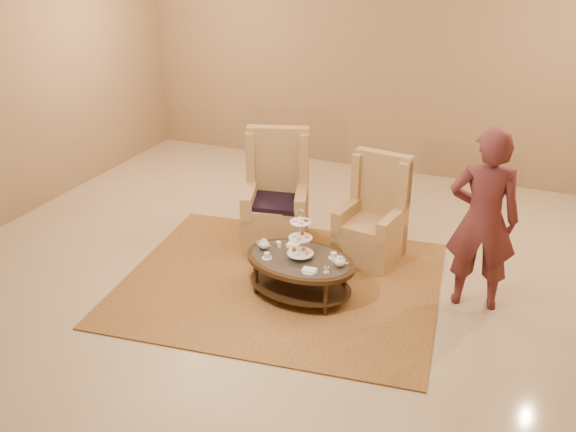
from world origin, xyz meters
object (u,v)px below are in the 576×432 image
at_px(tea_table, 300,265).
at_px(armchair_left, 277,205).
at_px(person, 483,220).
at_px(armchair_right, 373,224).

distance_m(tea_table, armchair_left, 1.30).
bearing_deg(tea_table, person, 25.95).
relative_size(tea_table, person, 0.69).
height_order(armchair_left, person, person).
xyz_separation_m(tea_table, armchair_right, (0.44, 1.11, 0.05)).
bearing_deg(person, armchair_left, -20.43).
bearing_deg(person, armchair_right, -33.19).
xyz_separation_m(armchair_left, armchair_right, (1.17, 0.03, -0.05)).
distance_m(tea_table, armchair_right, 1.20).
bearing_deg(armchair_right, person, -16.68).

